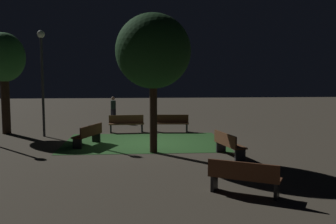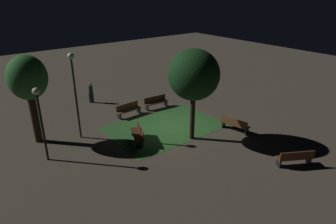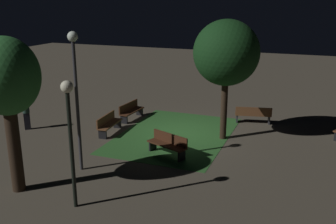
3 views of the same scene
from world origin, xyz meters
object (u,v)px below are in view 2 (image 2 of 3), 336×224
bench_corner (295,158)px  tree_back_right (194,75)px  bench_front_right (235,124)px  bench_front_left (138,134)px  pedestrian (91,92)px  tree_right_canopy (28,79)px  lamp_post_path_center (74,83)px  bench_lawn_edge (128,109)px  bench_near_trees (156,102)px  lamp_post_plaza_east (40,111)px

bench_corner → tree_back_right: (2.08, -5.35, 3.39)m
tree_back_right → bench_front_right: bearing=161.3°
bench_front_left → pedestrian: pedestrian is taller
tree_right_canopy → lamp_post_path_center: size_ratio=1.00×
bench_lawn_edge → bench_corner: size_ratio=1.01×
bench_front_left → bench_corner: bearing=124.2°
bench_lawn_edge → bench_front_right: (-3.93, 6.12, 0.00)m
bench_lawn_edge → bench_corner: 11.06m
bench_front_left → bench_front_right: (-5.40, 2.56, 0.00)m
pedestrian → tree_right_canopy: bearing=37.9°
bench_near_trees → tree_back_right: bearing=77.8°
bench_lawn_edge → bench_corner: bearing=107.3°
bench_lawn_edge → pedestrian: size_ratio=1.14×
bench_near_trees → bench_corner: bearing=95.1°
bench_corner → lamp_post_path_center: lamp_post_path_center is taller
bench_front_left → tree_back_right: size_ratio=0.35×
tree_back_right → lamp_post_path_center: tree_back_right is taller
pedestrian → lamp_post_path_center: bearing=59.2°
bench_front_left → lamp_post_path_center: bearing=-45.5°
bench_lawn_edge → lamp_post_path_center: bearing=15.1°
tree_back_right → lamp_post_path_center: (5.14, -4.15, -0.47)m
bench_near_trees → pedestrian: bearing=-50.4°
bench_near_trees → tree_right_canopy: size_ratio=0.36×
lamp_post_plaza_east → pedestrian: (-5.35, -6.34, -1.88)m
bench_lawn_edge → bench_near_trees: bearing=180.0°
bench_corner → bench_front_left: same height
lamp_post_plaza_east → pedestrian: size_ratio=2.44×
bench_front_right → lamp_post_plaza_east: bearing=-20.1°
bench_front_left → bench_front_right: same height
bench_front_right → tree_back_right: size_ratio=0.35×
bench_near_trees → lamp_post_path_center: 6.99m
bench_lawn_edge → bench_front_right: bearing=122.7°
tree_back_right → lamp_post_path_center: bearing=-38.9°
lamp_post_plaza_east → bench_front_left: bearing=166.2°
bench_front_right → tree_back_right: bearing=-18.7°
tree_right_canopy → pedestrian: bearing=-142.1°
bench_lawn_edge → tree_right_canopy: tree_right_canopy is taller
bench_corner → lamp_post_plaza_east: (9.57, -8.17, 2.25)m
lamp_post_path_center → pedestrian: 6.38m
bench_near_trees → bench_front_right: size_ratio=0.98×
bench_corner → bench_front_right: 4.48m
tree_back_right → lamp_post_plaza_east: bearing=-20.6°
bench_lawn_edge → tree_right_canopy: (6.04, 0.01, 3.25)m
bench_lawn_edge → lamp_post_plaza_east: lamp_post_plaza_east is taller
tree_back_right → lamp_post_plaza_east: tree_back_right is taller
tree_back_right → tree_right_canopy: bearing=-35.6°
tree_right_canopy → lamp_post_path_center: lamp_post_path_center is taller
bench_near_trees → bench_corner: 10.60m
bench_corner → lamp_post_plaza_east: 12.78m
lamp_post_plaza_east → tree_back_right: bearing=159.4°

